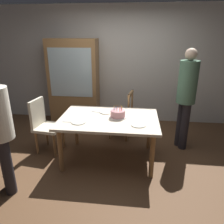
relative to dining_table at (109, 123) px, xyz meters
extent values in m
plane|color=brown|center=(0.00, 0.00, -0.66)|extent=(6.40, 6.40, 0.00)
cube|color=beige|center=(0.00, 1.85, 0.64)|extent=(6.40, 0.10, 2.60)
cube|color=beige|center=(0.00, 0.00, 0.06)|extent=(1.55, 1.06, 0.04)
cylinder|color=#9E7042|center=(-0.68, -0.43, -0.31)|extent=(0.07, 0.07, 0.70)
cylinder|color=#9E7042|center=(0.68, -0.43, -0.31)|extent=(0.07, 0.07, 0.70)
cylinder|color=#9E7042|center=(-0.68, 0.43, -0.31)|extent=(0.07, 0.07, 0.70)
cylinder|color=#9E7042|center=(0.68, 0.43, -0.31)|extent=(0.07, 0.07, 0.70)
cylinder|color=silver|center=(0.14, 0.04, 0.09)|extent=(0.28, 0.28, 0.01)
cylinder|color=#D18C93|center=(0.14, 0.04, 0.15)|extent=(0.23, 0.23, 0.11)
cylinder|color=#F2994C|center=(0.20, 0.03, 0.23)|extent=(0.01, 0.01, 0.05)
sphere|color=#FFC64C|center=(0.20, 0.03, 0.26)|extent=(0.01, 0.01, 0.01)
cylinder|color=yellow|center=(0.19, 0.07, 0.23)|extent=(0.01, 0.01, 0.05)
sphere|color=#FFC64C|center=(0.19, 0.07, 0.26)|extent=(0.01, 0.01, 0.01)
cylinder|color=#D872CC|center=(0.17, 0.09, 0.23)|extent=(0.01, 0.01, 0.05)
sphere|color=#FFC64C|center=(0.17, 0.09, 0.26)|extent=(0.01, 0.01, 0.01)
cylinder|color=#D872CC|center=(0.12, 0.10, 0.23)|extent=(0.01, 0.01, 0.05)
sphere|color=#FFC64C|center=(0.12, 0.10, 0.26)|extent=(0.01, 0.01, 0.01)
cylinder|color=#4C7FE5|center=(0.10, 0.09, 0.23)|extent=(0.01, 0.01, 0.05)
sphere|color=#FFC64C|center=(0.10, 0.09, 0.26)|extent=(0.01, 0.01, 0.01)
cylinder|color=#4C7FE5|center=(0.08, 0.06, 0.23)|extent=(0.01, 0.01, 0.05)
sphere|color=#FFC64C|center=(0.08, 0.06, 0.26)|extent=(0.01, 0.01, 0.01)
cylinder|color=#D872CC|center=(0.08, 0.02, 0.23)|extent=(0.01, 0.01, 0.05)
sphere|color=#FFC64C|center=(0.08, 0.02, 0.26)|extent=(0.01, 0.01, 0.01)
cylinder|color=#66CC72|center=(0.09, -0.01, 0.23)|extent=(0.01, 0.01, 0.05)
sphere|color=#FFC64C|center=(0.09, -0.01, 0.26)|extent=(0.01, 0.01, 0.01)
cylinder|color=#66CC72|center=(0.13, -0.03, 0.23)|extent=(0.01, 0.01, 0.05)
sphere|color=#FFC64C|center=(0.13, -0.03, 0.26)|extent=(0.01, 0.01, 0.01)
cylinder|color=#F2994C|center=(0.17, -0.02, 0.23)|extent=(0.01, 0.01, 0.05)
sphere|color=#FFC64C|center=(0.17, -0.02, 0.26)|extent=(0.01, 0.01, 0.01)
cylinder|color=#E54C4C|center=(0.20, 0.01, 0.23)|extent=(0.01, 0.01, 0.05)
sphere|color=#FFC64C|center=(0.20, 0.01, 0.26)|extent=(0.01, 0.01, 0.01)
cylinder|color=silver|center=(-0.43, -0.24, 0.09)|extent=(0.22, 0.22, 0.01)
cylinder|color=silver|center=(-0.08, 0.24, 0.09)|extent=(0.22, 0.22, 0.01)
cylinder|color=silver|center=(0.47, -0.24, 0.09)|extent=(0.22, 0.22, 0.01)
cube|color=silver|center=(-0.59, -0.24, 0.09)|extent=(0.18, 0.02, 0.01)
cube|color=silver|center=(-0.24, 0.24, 0.09)|extent=(0.18, 0.05, 0.01)
cube|color=tan|center=(0.12, 0.85, -0.21)|extent=(0.50, 0.50, 0.05)
cylinder|color=#9E7042|center=(-0.03, 1.05, -0.44)|extent=(0.04, 0.04, 0.42)
cylinder|color=#9E7042|center=(-0.08, 0.71, -0.44)|extent=(0.04, 0.04, 0.42)
cylinder|color=#9E7042|center=(0.31, 0.99, -0.44)|extent=(0.04, 0.04, 0.42)
cylinder|color=#9E7042|center=(0.26, 0.66, -0.44)|extent=(0.04, 0.04, 0.42)
cylinder|color=#9E7042|center=(0.34, 1.00, 0.04)|extent=(0.04, 0.04, 0.50)
cylinder|color=#9E7042|center=(0.28, 0.64, 0.04)|extent=(0.04, 0.04, 0.50)
cube|color=#9E7042|center=(0.31, 0.82, 0.26)|extent=(0.10, 0.40, 0.06)
cube|color=beige|center=(-1.08, 0.14, -0.21)|extent=(0.49, 0.49, 0.05)
cylinder|color=#9E7042|center=(-0.93, -0.05, -0.44)|extent=(0.04, 0.04, 0.42)
cylinder|color=#9E7042|center=(-0.89, 0.29, -0.44)|extent=(0.04, 0.04, 0.42)
cylinder|color=#9E7042|center=(-1.27, 0.00, -0.44)|extent=(0.04, 0.04, 0.42)
cylinder|color=#9E7042|center=(-1.22, 0.33, -0.44)|extent=(0.04, 0.04, 0.42)
cube|color=beige|center=(-1.27, 0.17, 0.04)|extent=(0.10, 0.40, 0.50)
cylinder|color=#262328|center=(-1.19, -0.97, -0.27)|extent=(0.14, 0.14, 0.78)
cylinder|color=#262328|center=(-1.26, -0.87, -0.27)|extent=(0.14, 0.14, 0.78)
cylinder|color=#262328|center=(1.25, 0.62, -0.23)|extent=(0.14, 0.14, 0.86)
cylinder|color=#262328|center=(1.30, 0.50, -0.23)|extent=(0.14, 0.14, 0.86)
cylinder|color=#4C7259|center=(1.27, 0.56, 0.57)|extent=(0.32, 0.32, 0.72)
sphere|color=beige|center=(1.27, 0.56, 1.03)|extent=(0.20, 0.20, 0.20)
cube|color=#9E7042|center=(-1.01, 1.56, 0.29)|extent=(1.10, 0.44, 1.90)
cube|color=silver|center=(-1.01, 1.34, 0.54)|extent=(0.94, 0.01, 1.04)
camera|label=1|loc=(0.41, -3.12, 1.34)|focal=34.29mm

